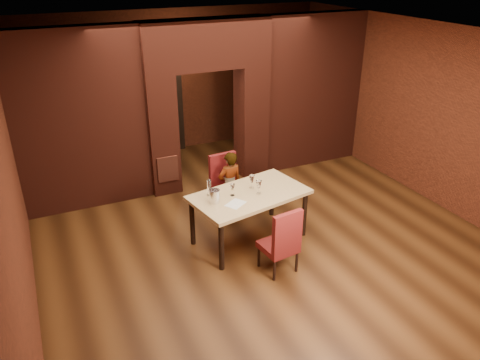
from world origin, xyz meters
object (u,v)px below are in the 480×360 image
(dining_table, at_px, (249,217))
(potted_plant, at_px, (270,195))
(wine_bucket, at_px, (214,196))
(wine_glass_c, at_px, (259,187))
(chair_far, at_px, (228,187))
(person_seated, at_px, (230,185))
(wine_glass_b, at_px, (252,182))
(water_bottle, at_px, (209,187))
(chair_near, at_px, (278,239))
(wine_glass_a, at_px, (232,190))

(dining_table, relative_size, potted_plant, 3.93)
(wine_bucket, bearing_deg, dining_table, 4.02)
(dining_table, height_order, wine_glass_c, wine_glass_c)
(chair_far, xyz_separation_m, person_seated, (0.01, -0.04, 0.06))
(wine_glass_b, bearing_deg, wine_glass_c, -87.57)
(chair_far, relative_size, wine_bucket, 5.44)
(water_bottle, bearing_deg, wine_glass_b, -4.79)
(chair_far, height_order, wine_glass_c, chair_far)
(wine_glass_b, height_order, potted_plant, wine_glass_b)
(chair_near, height_order, wine_bucket, wine_bucket)
(dining_table, xyz_separation_m, wine_glass_a, (-0.27, 0.05, 0.52))
(chair_near, distance_m, wine_glass_b, 1.14)
(dining_table, distance_m, person_seated, 0.86)
(wine_glass_b, distance_m, wine_glass_c, 0.23)
(chair_near, xyz_separation_m, wine_bucket, (-0.64, 0.86, 0.43))
(person_seated, distance_m, wine_glass_b, 0.77)
(chair_near, bearing_deg, wine_glass_a, -79.21)
(chair_near, xyz_separation_m, wine_glass_c, (0.09, 0.83, 0.44))
(chair_near, distance_m, wine_glass_c, 0.94)
(chair_far, bearing_deg, wine_bucket, -128.68)
(wine_bucket, relative_size, water_bottle, 0.75)
(wine_glass_c, bearing_deg, dining_table, 149.12)
(wine_glass_c, xyz_separation_m, wine_bucket, (-0.73, 0.03, -0.01))
(person_seated, relative_size, water_bottle, 4.51)
(person_seated, xyz_separation_m, wine_glass_b, (0.09, -0.68, 0.35))
(wine_bucket, bearing_deg, wine_glass_c, -2.48)
(wine_glass_b, height_order, water_bottle, water_bottle)
(chair_far, relative_size, person_seated, 0.91)
(person_seated, bearing_deg, wine_bucket, 48.59)
(wine_glass_b, bearing_deg, person_seated, 97.27)
(wine_glass_a, height_order, wine_glass_b, wine_glass_b)
(wine_glass_c, xyz_separation_m, water_bottle, (-0.72, 0.29, 0.02))
(wine_glass_b, distance_m, water_bottle, 0.71)
(chair_near, bearing_deg, water_bottle, -67.75)
(wine_glass_a, distance_m, wine_bucket, 0.35)
(wine_glass_c, bearing_deg, wine_glass_b, 92.43)
(dining_table, xyz_separation_m, wine_glass_b, (0.11, 0.15, 0.53))
(wine_bucket, relative_size, potted_plant, 0.44)
(wine_glass_c, distance_m, potted_plant, 1.37)
(dining_table, height_order, wine_glass_a, wine_glass_a)
(person_seated, xyz_separation_m, potted_plant, (0.80, 0.01, -0.38))
(wine_glass_b, xyz_separation_m, water_bottle, (-0.71, 0.06, 0.03))
(wine_glass_a, distance_m, potted_plant, 1.54)
(wine_bucket, bearing_deg, chair_near, -53.46)
(wine_glass_a, relative_size, water_bottle, 0.72)
(chair_far, height_order, water_bottle, water_bottle)
(wine_glass_c, bearing_deg, person_seated, 96.07)
(dining_table, distance_m, water_bottle, 0.84)
(chair_far, bearing_deg, dining_table, -95.56)
(chair_far, xyz_separation_m, wine_glass_b, (0.10, -0.72, 0.40))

